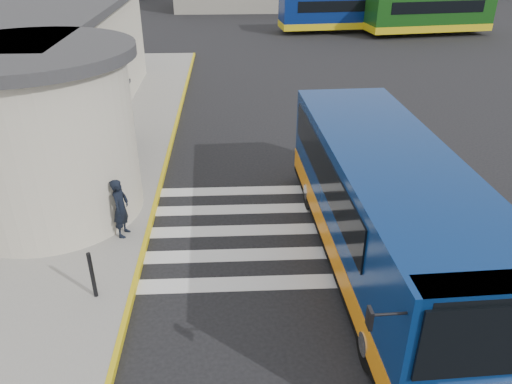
{
  "coord_description": "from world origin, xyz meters",
  "views": [
    {
      "loc": [
        -1.6,
        -12.83,
        7.73
      ],
      "look_at": [
        -0.99,
        -0.5,
        1.08
      ],
      "focal_mm": 35.0,
      "sensor_mm": 36.0,
      "label": 1
    }
  ],
  "objects_px": {
    "far_bus_a": "(338,12)",
    "far_bus_b": "(429,13)",
    "transit_bus": "(386,213)",
    "bollard": "(92,275)",
    "pedestrian_a": "(121,208)",
    "pedestrian_b": "(58,201)"
  },
  "relations": [
    {
      "from": "bollard",
      "to": "far_bus_a",
      "type": "bearing_deg",
      "value": 69.87
    },
    {
      "from": "far_bus_a",
      "to": "bollard",
      "type": "bearing_deg",
      "value": 154.25
    },
    {
      "from": "transit_bus",
      "to": "far_bus_b",
      "type": "xyz_separation_m",
      "value": [
        11.69,
        29.51,
        0.15
      ]
    },
    {
      "from": "far_bus_a",
      "to": "far_bus_b",
      "type": "relative_size",
      "value": 0.94
    },
    {
      "from": "bollard",
      "to": "far_bus_b",
      "type": "distance_m",
      "value": 35.92
    },
    {
      "from": "pedestrian_a",
      "to": "bollard",
      "type": "distance_m",
      "value": 2.6
    },
    {
      "from": "bollard",
      "to": "transit_bus",
      "type": "bearing_deg",
      "value": 9.67
    },
    {
      "from": "transit_bus",
      "to": "far_bus_b",
      "type": "bearing_deg",
      "value": 66.08
    },
    {
      "from": "transit_bus",
      "to": "far_bus_a",
      "type": "xyz_separation_m",
      "value": [
        4.88,
        31.09,
        0.07
      ]
    },
    {
      "from": "transit_bus",
      "to": "bollard",
      "type": "relative_size",
      "value": 9.26
    },
    {
      "from": "transit_bus",
      "to": "pedestrian_a",
      "type": "height_order",
      "value": "transit_bus"
    },
    {
      "from": "bollard",
      "to": "far_bus_a",
      "type": "relative_size",
      "value": 0.13
    },
    {
      "from": "pedestrian_b",
      "to": "far_bus_b",
      "type": "distance_m",
      "value": 34.23
    },
    {
      "from": "bollard",
      "to": "pedestrian_b",
      "type": "bearing_deg",
      "value": 117.89
    },
    {
      "from": "pedestrian_b",
      "to": "far_bus_b",
      "type": "bearing_deg",
      "value": 137.41
    },
    {
      "from": "bollard",
      "to": "far_bus_b",
      "type": "height_order",
      "value": "far_bus_b"
    },
    {
      "from": "transit_bus",
      "to": "far_bus_a",
      "type": "relative_size",
      "value": 1.17
    },
    {
      "from": "transit_bus",
      "to": "pedestrian_b",
      "type": "height_order",
      "value": "transit_bus"
    },
    {
      "from": "far_bus_a",
      "to": "far_bus_b",
      "type": "distance_m",
      "value": 6.99
    },
    {
      "from": "transit_bus",
      "to": "bollard",
      "type": "height_order",
      "value": "transit_bus"
    },
    {
      "from": "pedestrian_b",
      "to": "bollard",
      "type": "height_order",
      "value": "pedestrian_b"
    },
    {
      "from": "bollard",
      "to": "far_bus_b",
      "type": "relative_size",
      "value": 0.12
    }
  ]
}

